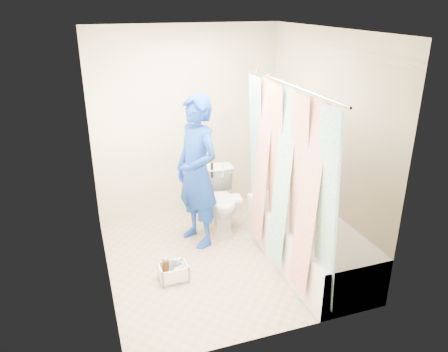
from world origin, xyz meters
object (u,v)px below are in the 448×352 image
object	(u,v)px
plumber	(197,172)
cleaning_caddy	(174,272)
bathtub	(308,241)
toilet	(221,200)

from	to	relation	value
plumber	cleaning_caddy	world-z (taller)	plumber
bathtub	toilet	distance (m)	1.25
bathtub	toilet	bearing A→B (deg)	119.24
toilet	plumber	xyz separation A→B (m)	(-0.37, -0.25, 0.51)
toilet	plumber	size ratio (longest dim) A/B	0.42
plumber	cleaning_caddy	distance (m)	1.12
bathtub	plumber	bearing A→B (deg)	139.23
toilet	cleaning_caddy	distance (m)	1.25
cleaning_caddy	plumber	bearing A→B (deg)	54.90
plumber	toilet	bearing A→B (deg)	104.24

